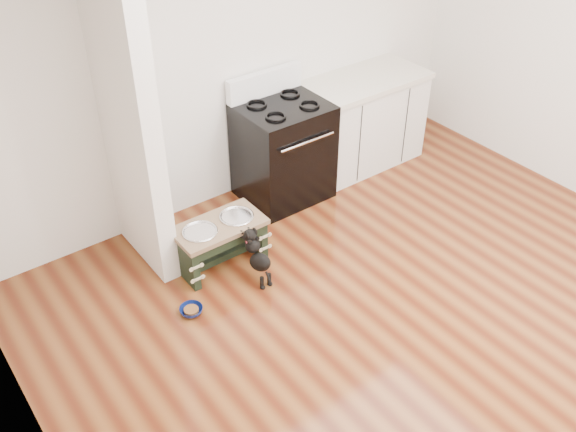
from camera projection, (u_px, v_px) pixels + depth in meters
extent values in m
plane|color=#4D1D0D|center=(434.00, 342.00, 4.57)|extent=(5.00, 5.00, 0.00)
plane|color=silver|center=(235.00, 53.00, 5.39)|extent=(5.00, 0.00, 5.00)
plane|color=silver|center=(48.00, 387.00, 2.56)|extent=(0.00, 5.00, 5.00)
cube|color=silver|center=(126.00, 107.00, 4.56)|extent=(0.15, 0.80, 2.70)
cube|color=black|center=(283.00, 152.00, 5.81)|extent=(0.76, 0.65, 0.92)
cube|color=black|center=(304.00, 172.00, 5.65)|extent=(0.58, 0.02, 0.50)
cylinder|color=silver|center=(308.00, 142.00, 5.43)|extent=(0.56, 0.02, 0.02)
cube|color=white|center=(265.00, 83.00, 5.65)|extent=(0.76, 0.08, 0.22)
torus|color=black|center=(276.00, 116.00, 5.36)|extent=(0.18, 0.18, 0.02)
torus|color=black|center=(309.00, 105.00, 5.53)|extent=(0.18, 0.18, 0.02)
torus|color=black|center=(257.00, 104.00, 5.54)|extent=(0.18, 0.18, 0.02)
torus|color=black|center=(290.00, 93.00, 5.71)|extent=(0.18, 0.18, 0.02)
cube|color=silver|center=(362.00, 123.00, 6.32)|extent=(1.20, 0.60, 0.86)
cube|color=beige|center=(365.00, 80.00, 6.05)|extent=(1.24, 0.64, 0.05)
cube|color=black|center=(377.00, 167.00, 6.37)|extent=(1.20, 0.06, 0.10)
cube|color=black|center=(186.00, 261.00, 5.01)|extent=(0.06, 0.35, 0.36)
cube|color=black|center=(253.00, 232.00, 5.31)|extent=(0.06, 0.35, 0.36)
cube|color=black|center=(230.00, 243.00, 4.98)|extent=(0.58, 0.03, 0.09)
cube|color=black|center=(221.00, 257.00, 5.23)|extent=(0.58, 0.06, 0.06)
cube|color=brown|center=(219.00, 226.00, 5.04)|extent=(0.72, 0.39, 0.04)
cylinder|color=silver|center=(200.00, 234.00, 4.96)|extent=(0.25, 0.25, 0.04)
cylinder|color=silver|center=(237.00, 218.00, 5.12)|extent=(0.25, 0.25, 0.04)
torus|color=silver|center=(200.00, 231.00, 4.95)|extent=(0.28, 0.28, 0.02)
torus|color=silver|center=(237.00, 216.00, 5.11)|extent=(0.28, 0.28, 0.02)
cylinder|color=black|center=(262.00, 283.00, 4.99)|extent=(0.03, 0.03, 0.11)
cylinder|color=black|center=(269.00, 279.00, 5.02)|extent=(0.03, 0.03, 0.11)
sphere|color=black|center=(263.00, 287.00, 5.01)|extent=(0.04, 0.04, 0.04)
sphere|color=black|center=(270.00, 284.00, 5.04)|extent=(0.04, 0.04, 0.04)
ellipsoid|color=black|center=(260.00, 262.00, 4.97)|extent=(0.13, 0.29, 0.26)
sphere|color=black|center=(253.00, 246.00, 4.97)|extent=(0.12, 0.12, 0.12)
sphere|color=black|center=(250.00, 235.00, 4.94)|extent=(0.10, 0.10, 0.10)
sphere|color=black|center=(241.00, 232.00, 4.97)|extent=(0.04, 0.04, 0.04)
sphere|color=black|center=(249.00, 229.00, 5.00)|extent=(0.04, 0.04, 0.04)
cylinder|color=black|center=(269.00, 278.00, 4.94)|extent=(0.02, 0.08, 0.10)
torus|color=#D23D4F|center=(251.00, 240.00, 4.96)|extent=(0.10, 0.06, 0.09)
imported|color=#0B174F|center=(191.00, 311.00, 4.78)|extent=(0.20, 0.20, 0.05)
cylinder|color=brown|center=(191.00, 310.00, 4.78)|extent=(0.11, 0.11, 0.02)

